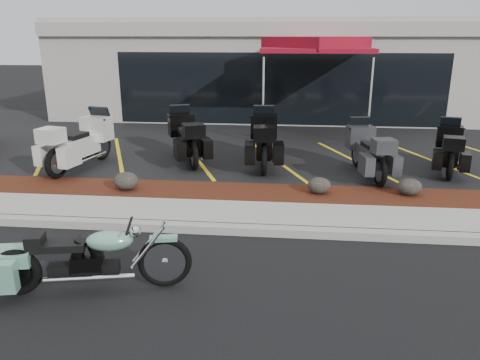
# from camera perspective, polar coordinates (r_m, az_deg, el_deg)

# --- Properties ---
(ground) EXTENTS (90.00, 90.00, 0.00)m
(ground) POSITION_cam_1_polar(r_m,az_deg,el_deg) (7.67, 2.90, -9.36)
(ground) COLOR black
(ground) RESTS_ON ground
(curb) EXTENTS (24.00, 0.25, 0.15)m
(curb) POSITION_cam_1_polar(r_m,az_deg,el_deg) (8.46, 3.23, -6.17)
(curb) COLOR gray
(curb) RESTS_ON ground
(sidewalk) EXTENTS (24.00, 1.20, 0.15)m
(sidewalk) POSITION_cam_1_polar(r_m,az_deg,el_deg) (9.10, 3.44, -4.41)
(sidewalk) COLOR gray
(sidewalk) RESTS_ON ground
(mulch_bed) EXTENTS (24.00, 1.20, 0.16)m
(mulch_bed) POSITION_cam_1_polar(r_m,az_deg,el_deg) (10.22, 3.73, -1.88)
(mulch_bed) COLOR #330F0B
(mulch_bed) RESTS_ON ground
(upper_lot) EXTENTS (26.00, 9.60, 0.15)m
(upper_lot) POSITION_cam_1_polar(r_m,az_deg,el_deg) (15.42, 4.50, 4.73)
(upper_lot) COLOR black
(upper_lot) RESTS_ON ground
(dealership_building) EXTENTS (18.00, 8.16, 4.00)m
(dealership_building) POSITION_cam_1_polar(r_m,az_deg,el_deg) (21.36, 5.06, 13.50)
(dealership_building) COLOR gray
(dealership_building) RESTS_ON ground
(boulder_left) EXTENTS (0.56, 0.47, 0.40)m
(boulder_left) POSITION_cam_1_polar(r_m,az_deg,el_deg) (10.57, -13.72, -0.11)
(boulder_left) COLOR black
(boulder_left) RESTS_ON mulch_bed
(boulder_mid) EXTENTS (0.50, 0.42, 0.36)m
(boulder_mid) POSITION_cam_1_polar(r_m,az_deg,el_deg) (10.18, 9.61, -0.65)
(boulder_mid) COLOR black
(boulder_mid) RESTS_ON mulch_bed
(boulder_right) EXTENTS (0.51, 0.43, 0.36)m
(boulder_right) POSITION_cam_1_polar(r_m,az_deg,el_deg) (10.56, 19.96, -0.79)
(boulder_right) COLOR black
(boulder_right) RESTS_ON mulch_bed
(hero_cruiser) EXTENTS (2.94, 1.28, 1.00)m
(hero_cruiser) POSITION_cam_1_polar(r_m,az_deg,el_deg) (6.70, -9.20, -8.99)
(hero_cruiser) COLOR #67A087
(hero_cruiser) RESTS_ON ground
(touring_white) EXTENTS (1.49, 2.65, 1.46)m
(touring_white) POSITION_cam_1_polar(r_m,az_deg,el_deg) (13.19, -16.63, 5.45)
(touring_white) COLOR silver
(touring_white) RESTS_ON upper_lot
(touring_black_front) EXTENTS (1.81, 2.61, 1.42)m
(touring_black_front) POSITION_cam_1_polar(r_m,az_deg,el_deg) (13.41, -7.27, 6.14)
(touring_black_front) COLOR black
(touring_black_front) RESTS_ON upper_lot
(touring_black_mid) EXTENTS (1.11, 2.55, 1.45)m
(touring_black_mid) POSITION_cam_1_polar(r_m,az_deg,el_deg) (12.98, 2.89, 5.96)
(touring_black_mid) COLOR black
(touring_black_mid) RESTS_ON upper_lot
(touring_grey) EXTENTS (1.24, 2.37, 1.31)m
(touring_grey) POSITION_cam_1_polar(r_m,az_deg,el_deg) (12.35, 14.20, 4.52)
(touring_grey) COLOR #313237
(touring_grey) RESTS_ON upper_lot
(touring_black_rear) EXTENTS (1.34, 2.30, 1.26)m
(touring_black_rear) POSITION_cam_1_polar(r_m,az_deg,el_deg) (13.40, 24.05, 4.40)
(touring_black_rear) COLOR black
(touring_black_rear) RESTS_ON upper_lot
(traffic_cone) EXTENTS (0.35, 0.35, 0.50)m
(traffic_cone) POSITION_cam_1_polar(r_m,az_deg,el_deg) (15.46, 2.44, 6.03)
(traffic_cone) COLOR #F65C08
(traffic_cone) RESTS_ON upper_lot
(popup_canopy) EXTENTS (4.24, 4.24, 3.20)m
(popup_canopy) POSITION_cam_1_polar(r_m,az_deg,el_deg) (16.03, 9.22, 15.83)
(popup_canopy) COLOR silver
(popup_canopy) RESTS_ON upper_lot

